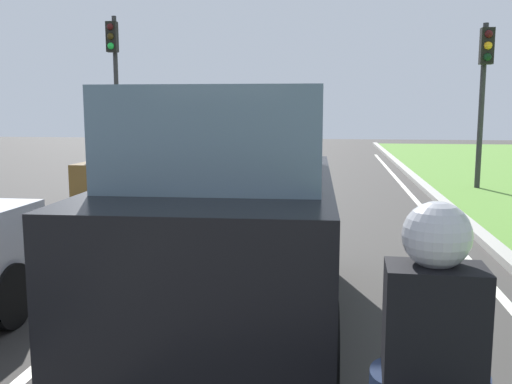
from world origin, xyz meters
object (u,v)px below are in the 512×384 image
object	(u,v)px
car_suv_ahead	(232,207)
rider_person	(432,332)
car_hatchback_far	(144,168)
traffic_light_overhead_left	(114,68)
traffic_light_near_right	(484,76)

from	to	relation	value
car_suv_ahead	rider_person	size ratio (longest dim) A/B	3.91
car_suv_ahead	car_hatchback_far	size ratio (longest dim) A/B	1.23
traffic_light_overhead_left	car_hatchback_far	bearing A→B (deg)	-63.34
traffic_light_near_right	traffic_light_overhead_left	xyz separation A→B (m)	(-10.47, 1.57, 0.40)
traffic_light_near_right	rider_person	bearing A→B (deg)	-104.27
rider_person	traffic_light_near_right	xyz separation A→B (m)	(3.32, 13.07, 1.76)
rider_person	traffic_light_near_right	distance (m)	13.60
car_suv_ahead	traffic_light_near_right	bearing A→B (deg)	62.96
traffic_light_near_right	traffic_light_overhead_left	distance (m)	10.59
car_hatchback_far	traffic_light_near_right	size ratio (longest dim) A/B	0.87
rider_person	traffic_light_near_right	world-z (taller)	traffic_light_near_right
car_suv_ahead	traffic_light_overhead_left	xyz separation A→B (m)	(-5.74, 11.60, 2.18)
car_suv_ahead	traffic_light_near_right	size ratio (longest dim) A/B	1.07
traffic_light_near_right	car_suv_ahead	bearing A→B (deg)	-115.22
car_suv_ahead	traffic_light_overhead_left	world-z (taller)	traffic_light_overhead_left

